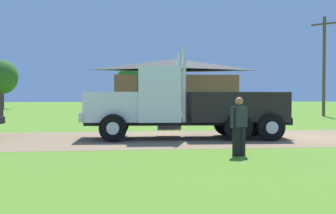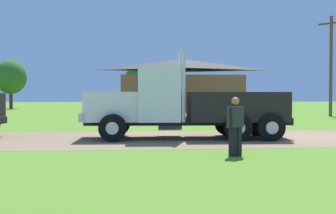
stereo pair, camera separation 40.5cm
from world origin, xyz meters
name	(u,v)px [view 1 (the left image)]	position (x,y,z in m)	size (l,w,h in m)	color
ground_plane	(304,137)	(0.00, 0.00, 0.00)	(200.00, 200.00, 0.00)	#578725
dirt_track	(304,137)	(0.00, 0.00, 0.00)	(120.00, 6.94, 0.01)	#8B7052
truck_foreground_white	(184,106)	(-5.03, 0.05, 1.30)	(8.33, 3.06, 3.59)	black
visitor_standing_near	(239,124)	(-4.22, -5.03, 0.91)	(0.56, 0.44, 1.68)	#2D2D33
shed_building	(175,86)	(-1.49, 30.53, 2.84)	(14.29, 6.59, 5.89)	brown
utility_pole_near	(324,64)	(9.41, 17.06, 4.43)	(1.61, 1.70, 8.35)	brown
tree_left	(2,77)	(-23.03, 40.46, 4.15)	(4.08, 4.08, 6.42)	#513823
tree_mid	(129,79)	(-6.40, 41.81, 4.00)	(3.38, 3.38, 5.89)	#513823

